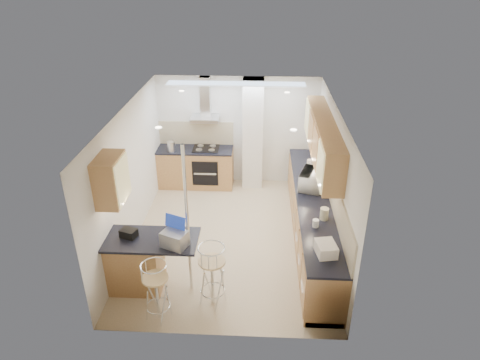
{
  "coord_description": "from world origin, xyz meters",
  "views": [
    {
      "loc": [
        0.52,
        -6.73,
        4.7
      ],
      "look_at": [
        0.16,
        0.2,
        1.13
      ],
      "focal_mm": 32.0,
      "sensor_mm": 36.0,
      "label": 1
    }
  ],
  "objects_px": {
    "bar_stool_near": "(156,292)",
    "bread_bin": "(326,249)",
    "laptop": "(175,239)",
    "bar_stool_end": "(212,275)",
    "microwave": "(312,180)"
  },
  "relations": [
    {
      "from": "laptop",
      "to": "bread_bin",
      "type": "distance_m",
      "value": 2.2
    },
    {
      "from": "bar_stool_end",
      "to": "bar_stool_near",
      "type": "bearing_deg",
      "value": 120.79
    },
    {
      "from": "microwave",
      "to": "bread_bin",
      "type": "relative_size",
      "value": 1.77
    },
    {
      "from": "laptop",
      "to": "bar_stool_near",
      "type": "xyz_separation_m",
      "value": [
        -0.21,
        -0.49,
        -0.58
      ]
    },
    {
      "from": "microwave",
      "to": "bread_bin",
      "type": "bearing_deg",
      "value": -162.92
    },
    {
      "from": "laptop",
      "to": "bar_stool_end",
      "type": "xyz_separation_m",
      "value": [
        0.55,
        -0.14,
        -0.54
      ]
    },
    {
      "from": "microwave",
      "to": "bar_stool_end",
      "type": "relative_size",
      "value": 0.58
    },
    {
      "from": "bar_stool_near",
      "to": "bar_stool_end",
      "type": "height_order",
      "value": "bar_stool_end"
    },
    {
      "from": "bar_stool_near",
      "to": "bread_bin",
      "type": "relative_size",
      "value": 2.86
    },
    {
      "from": "bar_stool_end",
      "to": "laptop",
      "type": "bearing_deg",
      "value": 82.37
    },
    {
      "from": "bread_bin",
      "to": "microwave",
      "type": "bearing_deg",
      "value": 79.87
    },
    {
      "from": "microwave",
      "to": "bar_stool_near",
      "type": "height_order",
      "value": "microwave"
    },
    {
      "from": "bar_stool_near",
      "to": "bar_stool_end",
      "type": "xyz_separation_m",
      "value": [
        0.76,
        0.35,
        0.03
      ]
    },
    {
      "from": "bar_stool_near",
      "to": "bread_bin",
      "type": "distance_m",
      "value": 2.51
    },
    {
      "from": "bar_stool_end",
      "to": "bread_bin",
      "type": "bearing_deg",
      "value": -80.81
    }
  ]
}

